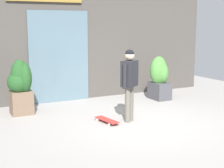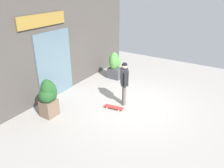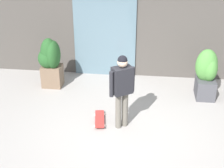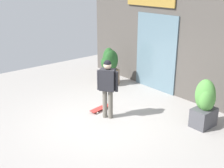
{
  "view_description": "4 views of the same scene",
  "coord_description": "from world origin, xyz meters",
  "views": [
    {
      "loc": [
        -3.94,
        -6.24,
        2.22
      ],
      "look_at": [
        -0.36,
        0.67,
        0.84
      ],
      "focal_mm": 54.51,
      "sensor_mm": 36.0,
      "label": 1
    },
    {
      "loc": [
        -6.64,
        -3.27,
        4.22
      ],
      "look_at": [
        -0.36,
        0.67,
        0.84
      ],
      "focal_mm": 35.97,
      "sensor_mm": 36.0,
      "label": 2
    },
    {
      "loc": [
        0.39,
        -5.69,
        3.99
      ],
      "look_at": [
        -0.36,
        0.67,
        0.84
      ],
      "focal_mm": 52.07,
      "sensor_mm": 36.0,
      "label": 3
    },
    {
      "loc": [
        5.57,
        -4.26,
        3.64
      ],
      "look_at": [
        -0.36,
        0.67,
        0.84
      ],
      "focal_mm": 46.28,
      "sensor_mm": 36.0,
      "label": 4
    }
  ],
  "objects": [
    {
      "name": "ground_plane",
      "position": [
        0.0,
        0.0,
        0.0
      ],
      "size": [
        12.0,
        12.0,
        0.0
      ],
      "primitive_type": "plane",
      "color": "#9E9993"
    },
    {
      "name": "building_facade",
      "position": [
        -0.03,
        3.15,
        1.92
      ],
      "size": [
        8.34,
        0.31,
        3.88
      ],
      "color": "#4C4742",
      "rests_on": "ground_plane"
    },
    {
      "name": "skateboarder",
      "position": [
        -0.1,
        0.3,
        1.01
      ],
      "size": [
        0.5,
        0.44,
        1.66
      ],
      "rotation": [
        0.0,
        0.0,
        2.17
      ],
      "color": "#666056",
      "rests_on": "ground_plane"
    },
    {
      "name": "skateboard",
      "position": [
        -0.61,
        0.44,
        0.06
      ],
      "size": [
        0.33,
        0.75,
        0.08
      ],
      "rotation": [
        0.0,
        0.0,
        1.72
      ],
      "color": "red",
      "rests_on": "ground_plane"
    },
    {
      "name": "planter_box_left",
      "position": [
        -2.15,
        2.05,
        0.76
      ],
      "size": [
        0.59,
        0.59,
        1.37
      ],
      "color": "brown",
      "rests_on": "ground_plane"
    },
    {
      "name": "planter_box_right",
      "position": [
        1.88,
        1.92,
        0.65
      ],
      "size": [
        0.54,
        0.64,
        1.28
      ],
      "color": "#47474C",
      "rests_on": "ground_plane"
    }
  ]
}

